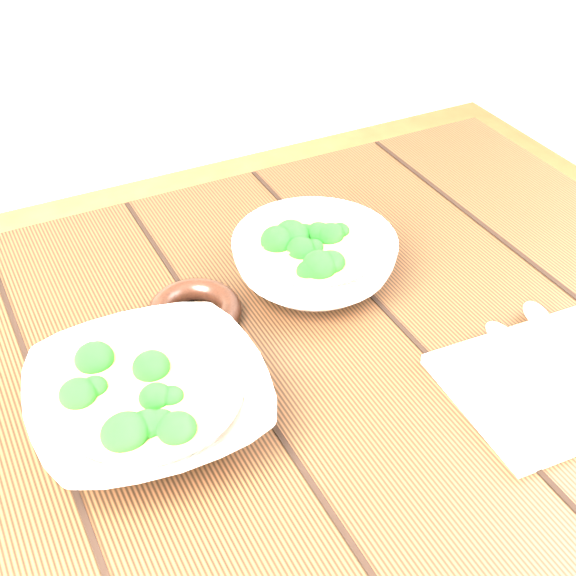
{
  "coord_description": "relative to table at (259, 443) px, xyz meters",
  "views": [
    {
      "loc": [
        -0.26,
        -0.59,
        1.35
      ],
      "look_at": [
        0.07,
        0.06,
        0.8
      ],
      "focal_mm": 50.0,
      "sensor_mm": 36.0,
      "label": 1
    }
  ],
  "objects": [
    {
      "name": "napkin",
      "position": [
        0.27,
        -0.17,
        0.13
      ],
      "size": [
        0.22,
        0.19,
        0.01
      ],
      "primitive_type": "cube",
      "rotation": [
        0.0,
        0.0,
        -0.05
      ],
      "color": "beige",
      "rests_on": "table"
    },
    {
      "name": "spoon_right",
      "position": [
        0.31,
        -0.11,
        0.13
      ],
      "size": [
        0.08,
        0.17,
        0.01
      ],
      "color": "#B0AC9B",
      "rests_on": "napkin"
    },
    {
      "name": "spoon_left",
      "position": [
        0.26,
        -0.12,
        0.13
      ],
      "size": [
        0.04,
        0.18,
        0.01
      ],
      "color": "#B0AC9B",
      "rests_on": "napkin"
    },
    {
      "name": "soup_bowl_back",
      "position": [
        0.13,
        0.11,
        0.15
      ],
      "size": [
        0.22,
        0.22,
        0.07
      ],
      "color": "white",
      "rests_on": "table"
    },
    {
      "name": "trivet",
      "position": [
        -0.03,
        0.11,
        0.13
      ],
      "size": [
        0.14,
        0.14,
        0.03
      ],
      "primitive_type": "torus",
      "rotation": [
        0.0,
        0.0,
        0.29
      ],
      "color": "black",
      "rests_on": "table"
    },
    {
      "name": "soup_bowl_front",
      "position": [
        -0.13,
        -0.03,
        0.15
      ],
      "size": [
        0.25,
        0.25,
        0.07
      ],
      "color": "white",
      "rests_on": "table"
    },
    {
      "name": "table",
      "position": [
        0.0,
        0.0,
        0.0
      ],
      "size": [
        1.2,
        0.8,
        0.75
      ],
      "color": "#321B0E",
      "rests_on": "ground"
    }
  ]
}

